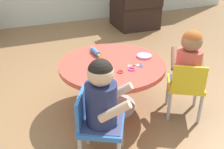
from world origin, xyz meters
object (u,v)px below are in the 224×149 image
object	(u,v)px
armchair_dark	(136,10)
craft_scissors	(138,65)
seated_child_right	(189,60)
craft_table	(112,73)
seated_child_left	(102,96)
child_chair_left	(97,123)
child_chair_right	(186,86)
rolling_pin	(95,52)

from	to	relation	value
armchair_dark	craft_scissors	world-z (taller)	armchair_dark
armchair_dark	seated_child_right	bearing A→B (deg)	-107.84
craft_table	armchair_dark	bearing A→B (deg)	57.74
seated_child_left	child_chair_left	bearing A→B (deg)	151.02
seated_child_left	seated_child_right	size ratio (longest dim) A/B	1.00
child_chair_right	armchair_dark	size ratio (longest dim) A/B	0.63
craft_scissors	rolling_pin	bearing A→B (deg)	124.16
child_chair_left	armchair_dark	distance (m)	3.19
seated_child_right	armchair_dark	xyz separation A→B (m)	(0.80, 2.47, -0.22)
rolling_pin	craft_scissors	distance (m)	0.45
seated_child_left	child_chair_right	size ratio (longest dim) A/B	0.95
seated_child_left	craft_scissors	world-z (taller)	seated_child_left
rolling_pin	craft_scissors	bearing A→B (deg)	-55.84
seated_child_right	seated_child_left	bearing A→B (deg)	-164.43
child_chair_right	craft_table	bearing A→B (deg)	146.14
craft_table	child_chair_right	world-z (taller)	child_chair_right
child_chair_right	craft_scissors	size ratio (longest dim) A/B	3.80
craft_scissors	child_chair_right	bearing A→B (deg)	-31.91
seated_child_left	seated_child_right	bearing A→B (deg)	15.57
child_chair_left	rolling_pin	xyz separation A→B (m)	(0.27, 0.78, 0.18)
seated_child_left	rolling_pin	size ratio (longest dim) A/B	2.21
child_chair_left	rolling_pin	bearing A→B (deg)	70.80
craft_table	armchair_dark	size ratio (longest dim) A/B	1.10
armchair_dark	craft_scissors	xyz separation A→B (m)	(-1.18, -2.28, 0.16)
seated_child_right	child_chair_right	bearing A→B (deg)	-120.79
craft_table	child_chair_left	bearing A→B (deg)	-122.05
seated_child_left	armchair_dark	bearing A→B (deg)	58.50
armchair_dark	rolling_pin	size ratio (longest dim) A/B	3.69
child_chair_left	child_chair_right	size ratio (longest dim) A/B	1.00
child_chair_left	seated_child_right	distance (m)	0.96
seated_child_left	craft_scissors	size ratio (longest dim) A/B	3.62
seated_child_right	armchair_dark	distance (m)	2.61
armchair_dark	child_chair_right	bearing A→B (deg)	-108.03
seated_child_left	child_chair_right	world-z (taller)	seated_child_left
seated_child_right	rolling_pin	world-z (taller)	seated_child_right
child_chair_right	rolling_pin	xyz separation A→B (m)	(-0.61, 0.59, 0.18)
craft_table	craft_scissors	bearing A→B (deg)	-37.50
craft_table	child_chair_left	xyz separation A→B (m)	(-0.34, -0.55, -0.05)
child_chair_right	armchair_dark	xyz separation A→B (m)	(0.82, 2.51, 0.00)
child_chair_right	rolling_pin	bearing A→B (deg)	135.78
seated_child_left	armchair_dark	size ratio (longest dim) A/B	0.60
rolling_pin	child_chair_right	bearing A→B (deg)	-44.22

